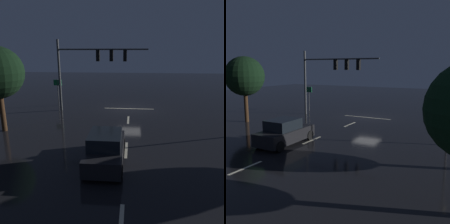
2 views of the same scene
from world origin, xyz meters
TOP-DOWN VIEW (x-y plane):
  - ground_plane at (0.00, 0.00)m, footprint 80.00×80.00m
  - traffic_signal_assembly at (3.63, 1.28)m, footprint 8.42×0.47m
  - lane_dash_far at (0.00, 4.00)m, footprint 0.16×2.20m
  - lane_dash_mid at (0.00, 10.00)m, footprint 0.16×2.20m
  - stop_bar at (0.00, 0.09)m, footprint 5.00×0.16m
  - car_approaching at (1.03, 11.64)m, footprint 1.92×4.38m
  - route_sign at (7.60, -0.70)m, footprint 0.90×0.21m

SIDE VIEW (x-z plane):
  - ground_plane at x=0.00m, z-range 0.00..0.00m
  - lane_dash_far at x=0.00m, z-range 0.00..0.01m
  - lane_dash_mid at x=0.00m, z-range 0.00..0.01m
  - stop_bar at x=0.00m, z-range 0.00..0.01m
  - car_approaching at x=1.03m, z-range -0.05..1.65m
  - route_sign at x=7.60m, z-range 0.62..3.44m
  - traffic_signal_assembly at x=3.63m, z-range 1.32..8.05m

